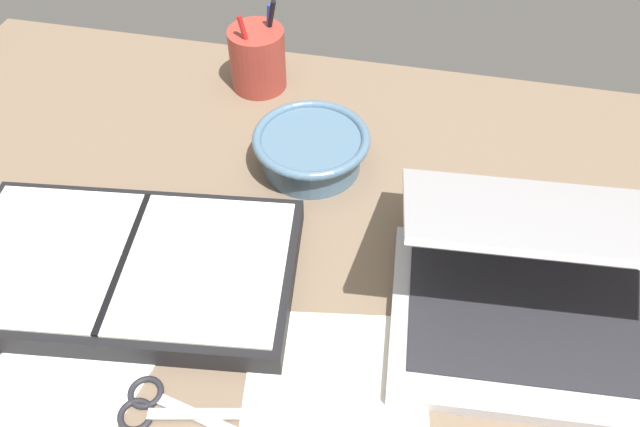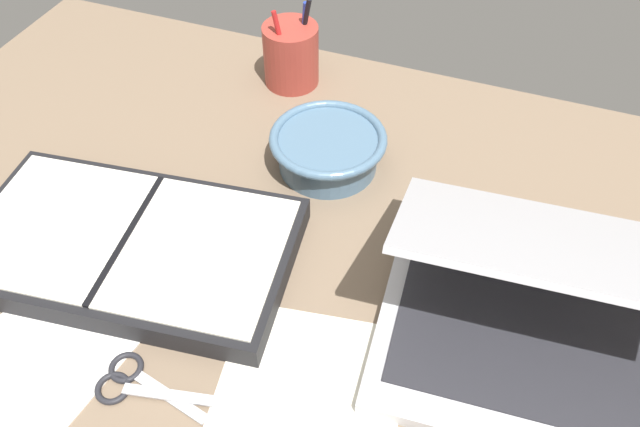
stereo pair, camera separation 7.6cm
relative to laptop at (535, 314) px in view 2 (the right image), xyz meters
The scene contains 7 objects.
desk_top 28.20cm from the laptop, behind, with size 140.00×100.00×2.00cm, color #75604C.
laptop is the anchor object (origin of this frame).
bowl 36.89cm from the laptop, 147.95° to the left, with size 16.79×16.79×5.87cm.
pen_cup 57.71cm from the laptop, 139.84° to the left, with size 9.08×9.08×15.14cm.
planner 49.30cm from the laptop, behind, with size 43.72×28.54×3.87cm.
scissors 44.66cm from the laptop, 152.13° to the right, with size 13.16×6.52×0.80cm.
paper_sheet_beside_planner 55.01cm from the laptop, 157.26° to the right, with size 16.93×25.07×0.16cm, color white.
Camera 2 is at (18.75, -41.80, 64.60)cm, focal length 35.00 mm.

